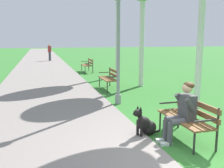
# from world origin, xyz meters

# --- Properties ---
(ground_plane) EXTENTS (120.00, 120.00, 0.00)m
(ground_plane) POSITION_xyz_m (0.00, 0.00, 0.00)
(ground_plane) COLOR #33752D
(paved_path) EXTENTS (3.97, 60.00, 0.04)m
(paved_path) POSITION_xyz_m (-2.30, 24.00, 0.02)
(paved_path) COLOR gray
(paved_path) RESTS_ON ground
(park_bench_near) EXTENTS (0.55, 1.50, 0.85)m
(park_bench_near) POSITION_xyz_m (0.47, 0.75, 0.51)
(park_bench_near) COLOR brown
(park_bench_near) RESTS_ON ground
(park_bench_mid) EXTENTS (0.55, 1.50, 0.85)m
(park_bench_mid) POSITION_xyz_m (0.34, 6.50, 0.51)
(park_bench_mid) COLOR brown
(park_bench_mid) RESTS_ON ground
(park_bench_far) EXTENTS (0.55, 1.50, 0.85)m
(park_bench_far) POSITION_xyz_m (0.47, 12.38, 0.51)
(park_bench_far) COLOR brown
(park_bench_far) RESTS_ON ground
(person_seated_on_near_bench) EXTENTS (0.74, 0.49, 1.25)m
(person_seated_on_near_bench) POSITION_xyz_m (0.26, 0.66, 0.68)
(person_seated_on_near_bench) COLOR #4C4C51
(person_seated_on_near_bench) RESTS_ON ground
(dog_black) EXTENTS (0.80, 0.43, 0.71)m
(dog_black) POSITION_xyz_m (-0.31, 1.17, 0.26)
(dog_black) COLOR black
(dog_black) RESTS_ON ground
(lamp_post_near) EXTENTS (0.24, 0.24, 4.32)m
(lamp_post_near) POSITION_xyz_m (-0.06, 4.03, 2.23)
(lamp_post_near) COLOR gray
(lamp_post_near) RESTS_ON ground
(pedestrian_distant) EXTENTS (0.32, 0.22, 1.65)m
(pedestrian_distant) POSITION_xyz_m (-1.55, 21.49, 0.84)
(pedestrian_distant) COLOR #383842
(pedestrian_distant) RESTS_ON ground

